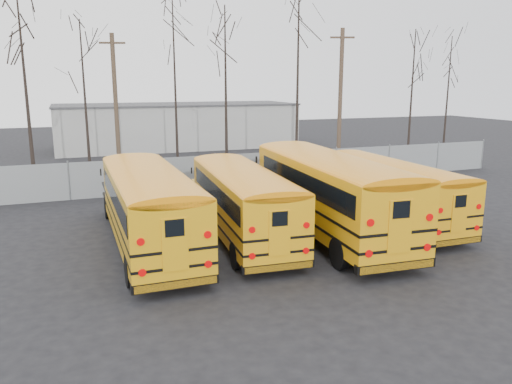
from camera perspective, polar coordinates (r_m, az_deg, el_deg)
name	(u,v)px	position (r m, az deg, el deg)	size (l,w,h in m)	color
ground	(307,253)	(18.51, 5.88, -6.92)	(120.00, 120.00, 0.00)	black
fence	(215,172)	(29.14, -4.67, 2.29)	(40.00, 0.04, 2.00)	gray
distant_building	(177,126)	(48.76, -9.03, 7.46)	(22.00, 8.00, 4.00)	#A4A5A0
bus_a	(148,201)	(18.89, -12.25, -1.03)	(2.56, 11.05, 3.09)	black
bus_b	(241,196)	(19.71, -1.70, -0.51)	(3.12, 10.50, 2.90)	black
bus_c	(326,187)	(20.40, 8.03, 0.60)	(3.54, 12.17, 3.37)	black
bus_d	(388,186)	(22.80, 14.87, 0.70)	(2.48, 10.04, 2.80)	black
utility_pole_left	(116,104)	(34.19, -15.73, 9.63)	(1.61, 0.53, 9.16)	#483828
utility_pole_right	(340,96)	(38.07, 9.61, 10.75)	(1.70, 0.74, 9.93)	#4B382A
tree_2	(27,100)	(29.64, -24.72, 9.54)	(0.26, 0.26, 10.38)	black
tree_3	(85,101)	(33.53, -18.94, 9.77)	(0.26, 0.26, 9.87)	black
tree_4	(175,86)	(33.87, -9.23, 11.90)	(0.26, 0.26, 11.76)	black
tree_5	(226,94)	(32.05, -3.47, 11.07)	(0.26, 0.26, 10.71)	black
tree_6	(298,79)	(32.66, 4.78, 12.76)	(0.26, 0.26, 12.64)	black
tree_7	(411,101)	(37.24, 17.31, 9.92)	(0.26, 0.26, 9.66)	black
tree_8	(447,101)	(40.86, 20.99, 9.67)	(0.26, 0.26, 9.43)	black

